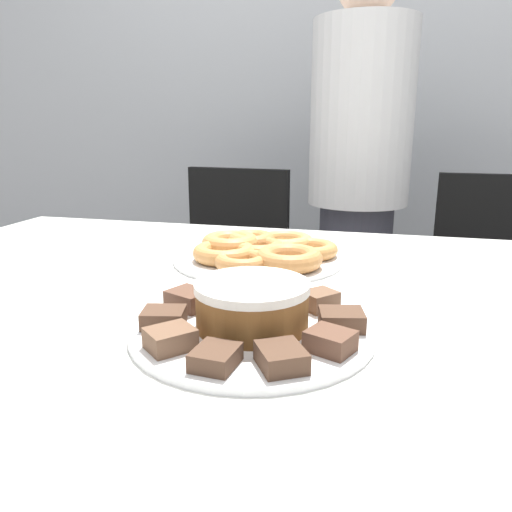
% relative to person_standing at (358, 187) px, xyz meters
% --- Properties ---
extents(wall_back, '(8.00, 0.05, 2.60)m').
position_rel_person_standing_xyz_m(wall_back, '(-0.11, 0.65, 0.49)').
color(wall_back, '#B2B7BC').
rests_on(wall_back, ground_plane).
extents(table, '(1.67, 1.10, 0.74)m').
position_rel_person_standing_xyz_m(table, '(-0.11, -1.00, -0.14)').
color(table, silver).
rests_on(table, ground_plane).
extents(person_standing, '(0.34, 0.34, 1.54)m').
position_rel_person_standing_xyz_m(person_standing, '(0.00, 0.00, 0.00)').
color(person_standing, '#383842').
rests_on(person_standing, ground_plane).
extents(office_chair_left, '(0.48, 0.48, 0.86)m').
position_rel_person_standing_xyz_m(office_chair_left, '(-0.46, -0.12, -0.41)').
color(office_chair_left, black).
rests_on(office_chair_left, ground_plane).
extents(office_chair_right, '(0.45, 0.45, 0.86)m').
position_rel_person_standing_xyz_m(office_chair_right, '(0.46, -0.12, -0.41)').
color(office_chair_right, black).
rests_on(office_chair_right, ground_plane).
extents(plate_cake, '(0.33, 0.33, 0.01)m').
position_rel_person_standing_xyz_m(plate_cake, '(-0.08, -1.15, -0.06)').
color(plate_cake, white).
rests_on(plate_cake, table).
extents(plate_donuts, '(0.36, 0.36, 0.01)m').
position_rel_person_standing_xyz_m(plate_donuts, '(-0.16, -0.78, -0.06)').
color(plate_donuts, white).
rests_on(plate_donuts, table).
extents(frosted_cake, '(0.16, 0.16, 0.06)m').
position_rel_person_standing_xyz_m(frosted_cake, '(-0.08, -1.15, -0.02)').
color(frosted_cake, brown).
rests_on(frosted_cake, plate_cake).
extents(lamington_0, '(0.05, 0.06, 0.02)m').
position_rel_person_standing_xyz_m(lamington_0, '(-0.10, -1.27, -0.04)').
color(lamington_0, '#513828').
rests_on(lamington_0, plate_cake).
extents(lamington_1, '(0.07, 0.08, 0.02)m').
position_rel_person_standing_xyz_m(lamington_1, '(-0.02, -1.26, -0.04)').
color(lamington_1, '#513828').
rests_on(lamington_1, plate_cake).
extents(lamington_2, '(0.07, 0.06, 0.03)m').
position_rel_person_standing_xyz_m(lamington_2, '(0.03, -1.20, -0.04)').
color(lamington_2, brown).
rests_on(lamington_2, plate_cake).
extents(lamington_3, '(0.07, 0.06, 0.02)m').
position_rel_person_standing_xyz_m(lamington_3, '(0.04, -1.12, -0.04)').
color(lamington_3, '#513828').
rests_on(lamington_3, plate_cake).
extents(lamington_4, '(0.06, 0.06, 0.03)m').
position_rel_person_standing_xyz_m(lamington_4, '(-0.00, -1.06, -0.04)').
color(lamington_4, brown).
rests_on(lamington_4, plate_cake).
extents(lamington_5, '(0.05, 0.05, 0.02)m').
position_rel_person_standing_xyz_m(lamington_5, '(-0.07, -1.03, -0.04)').
color(lamington_5, brown).
rests_on(lamington_5, plate_cake).
extents(lamington_6, '(0.07, 0.08, 0.02)m').
position_rel_person_standing_xyz_m(lamington_6, '(-0.14, -1.05, -0.05)').
color(lamington_6, brown).
rests_on(lamington_6, plate_cake).
extents(lamington_7, '(0.07, 0.07, 0.03)m').
position_rel_person_standing_xyz_m(lamington_7, '(-0.19, -1.10, -0.04)').
color(lamington_7, brown).
rests_on(lamington_7, plate_cake).
extents(lamington_8, '(0.07, 0.06, 0.02)m').
position_rel_person_standing_xyz_m(lamington_8, '(-0.20, -1.18, -0.04)').
color(lamington_8, '#513828').
rests_on(lamington_8, plate_cake).
extents(lamington_9, '(0.07, 0.07, 0.03)m').
position_rel_person_standing_xyz_m(lamington_9, '(-0.16, -1.24, -0.04)').
color(lamington_9, brown).
rests_on(lamington_9, plate_cake).
extents(donut_0, '(0.11, 0.11, 0.03)m').
position_rel_person_standing_xyz_m(donut_0, '(-0.16, -0.78, -0.04)').
color(donut_0, '#C68447').
rests_on(donut_0, plate_donuts).
extents(donut_1, '(0.12, 0.12, 0.04)m').
position_rel_person_standing_xyz_m(donut_1, '(-0.23, -0.77, -0.04)').
color(donut_1, '#D18E4C').
rests_on(donut_1, plate_donuts).
extents(donut_2, '(0.13, 0.13, 0.03)m').
position_rel_person_standing_xyz_m(donut_2, '(-0.22, -0.83, -0.04)').
color(donut_2, '#D18E4C').
rests_on(donut_2, plate_donuts).
extents(donut_3, '(0.11, 0.11, 0.03)m').
position_rel_person_standing_xyz_m(donut_3, '(-0.17, -0.88, -0.04)').
color(donut_3, '#C68447').
rests_on(donut_3, plate_donuts).
extents(donut_4, '(0.13, 0.13, 0.04)m').
position_rel_person_standing_xyz_m(donut_4, '(-0.09, -0.85, -0.04)').
color(donut_4, '#C68447').
rests_on(donut_4, plate_donuts).
extents(donut_5, '(0.12, 0.12, 0.03)m').
position_rel_person_standing_xyz_m(donut_5, '(-0.06, -0.76, -0.04)').
color(donut_5, '#D18E4C').
rests_on(donut_5, plate_donuts).
extents(donut_6, '(0.13, 0.13, 0.03)m').
position_rel_person_standing_xyz_m(donut_6, '(-0.12, -0.70, -0.04)').
color(donut_6, tan).
rests_on(donut_6, plate_donuts).
extents(donut_7, '(0.11, 0.11, 0.04)m').
position_rel_person_standing_xyz_m(donut_7, '(-0.20, -0.72, -0.04)').
color(donut_7, '#C68447').
rests_on(donut_7, plate_donuts).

